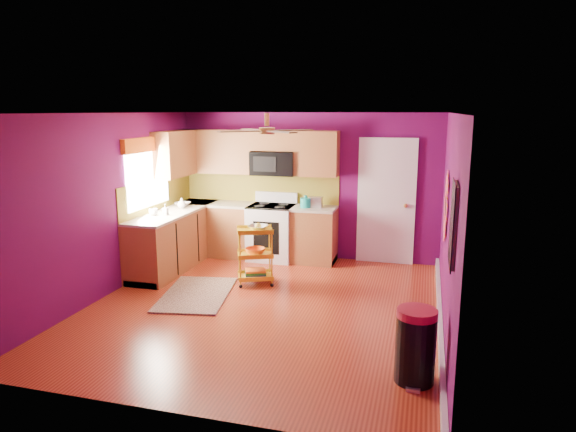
% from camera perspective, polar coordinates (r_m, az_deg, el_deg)
% --- Properties ---
extents(ground, '(5.00, 5.00, 0.00)m').
position_cam_1_polar(ground, '(6.85, -2.70, -10.04)').
color(ground, maroon).
rests_on(ground, ground).
extents(room_envelope, '(4.54, 5.04, 2.52)m').
position_cam_1_polar(room_envelope, '(6.42, -2.61, 3.59)').
color(room_envelope, '#590A4C').
rests_on(room_envelope, ground).
extents(lower_cabinets, '(2.81, 2.31, 0.94)m').
position_cam_1_polar(lower_cabinets, '(8.80, -7.44, -2.24)').
color(lower_cabinets, brown).
rests_on(lower_cabinets, ground).
extents(electric_range, '(0.76, 0.66, 1.13)m').
position_cam_1_polar(electric_range, '(8.85, -1.79, -1.74)').
color(electric_range, white).
rests_on(electric_range, ground).
extents(upper_cabinetry, '(2.80, 2.30, 1.26)m').
position_cam_1_polar(upper_cabinetry, '(8.86, -6.16, 6.85)').
color(upper_cabinetry, brown).
rests_on(upper_cabinetry, ground).
extents(left_window, '(0.08, 1.35, 1.08)m').
position_cam_1_polar(left_window, '(8.29, -15.34, 5.74)').
color(left_window, white).
rests_on(left_window, ground).
extents(panel_door, '(0.95, 0.11, 2.15)m').
position_cam_1_polar(panel_door, '(8.68, 10.87, 1.44)').
color(panel_door, white).
rests_on(panel_door, ground).
extents(right_wall_art, '(0.04, 2.74, 1.04)m').
position_cam_1_polar(right_wall_art, '(5.82, 17.42, 0.33)').
color(right_wall_art, black).
rests_on(right_wall_art, ground).
extents(ceiling_fan, '(1.01, 1.01, 0.26)m').
position_cam_1_polar(ceiling_fan, '(6.56, -2.35, 9.53)').
color(ceiling_fan, '#BF8C3F').
rests_on(ceiling_fan, ground).
extents(shag_rug, '(1.12, 1.57, 0.02)m').
position_cam_1_polar(shag_rug, '(7.37, -10.13, -8.54)').
color(shag_rug, black).
rests_on(shag_rug, ground).
extents(rolling_cart, '(0.62, 0.54, 0.93)m').
position_cam_1_polar(rolling_cart, '(7.57, -3.60, -4.12)').
color(rolling_cart, gold).
rests_on(rolling_cart, ground).
extents(trash_can, '(0.38, 0.41, 0.72)m').
position_cam_1_polar(trash_can, '(5.12, 13.98, -13.82)').
color(trash_can, black).
rests_on(trash_can, ground).
extents(teal_kettle, '(0.18, 0.18, 0.21)m').
position_cam_1_polar(teal_kettle, '(8.56, 1.98, 1.51)').
color(teal_kettle, '#15A198').
rests_on(teal_kettle, lower_cabinets).
extents(toaster, '(0.22, 0.15, 0.18)m').
position_cam_1_polar(toaster, '(8.58, 3.08, 1.56)').
color(toaster, beige).
rests_on(toaster, lower_cabinets).
extents(soap_bottle_a, '(0.08, 0.08, 0.17)m').
position_cam_1_polar(soap_bottle_a, '(8.17, -13.48, 0.70)').
color(soap_bottle_a, '#EA3F72').
rests_on(soap_bottle_a, lower_cabinets).
extents(soap_bottle_b, '(0.14, 0.14, 0.17)m').
position_cam_1_polar(soap_bottle_b, '(8.67, -11.73, 1.41)').
color(soap_bottle_b, white).
rests_on(soap_bottle_b, lower_cabinets).
extents(counter_dish, '(0.25, 0.25, 0.06)m').
position_cam_1_polar(counter_dish, '(8.89, -11.63, 1.31)').
color(counter_dish, white).
rests_on(counter_dish, lower_cabinets).
extents(counter_cup, '(0.13, 0.13, 0.11)m').
position_cam_1_polar(counter_cup, '(8.19, -14.71, 0.44)').
color(counter_cup, white).
rests_on(counter_cup, lower_cabinets).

